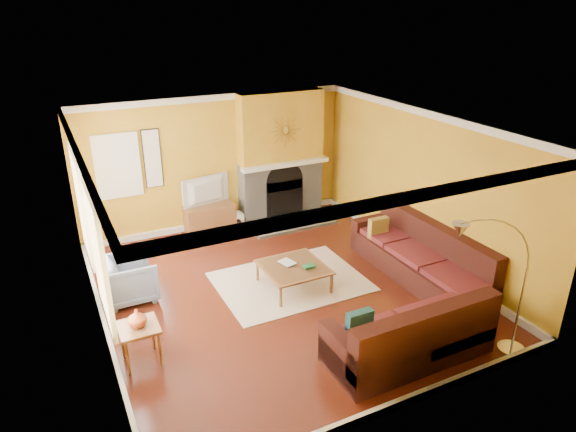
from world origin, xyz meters
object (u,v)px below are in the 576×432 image
sectional_sofa (378,276)px  arc_lamp (491,293)px  side_table (141,344)px  media_console (210,218)px  coffee_table (294,276)px  armchair (130,279)px

sectional_sofa → arc_lamp: (0.32, -1.84, 0.61)m
arc_lamp → side_table: bearing=153.1°
media_console → arc_lamp: size_ratio=0.47×
coffee_table → armchair: 2.59m
media_console → side_table: (-2.12, -3.58, 0.00)m
arc_lamp → armchair: bearing=136.0°
sectional_sofa → armchair: size_ratio=4.48×
side_table → media_console: bearing=59.4°
armchair → side_table: (-0.17, -1.63, -0.08)m
sectional_sofa → arc_lamp: size_ratio=1.65×
arc_lamp → coffee_table: bearing=114.9°
media_console → coffee_table: bearing=-79.6°
side_table → arc_lamp: 4.47m
sectional_sofa → armchair: (-3.43, 1.77, -0.10)m
media_console → armchair: (-1.94, -1.95, 0.08)m
media_console → armchair: bearing=-134.9°
armchair → side_table: armchair is taller
coffee_table → armchair: size_ratio=1.29×
coffee_table → media_console: size_ratio=1.00×
media_console → side_table: 4.16m
coffee_table → armchair: armchair is taller
coffee_table → media_console: bearing=100.4°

